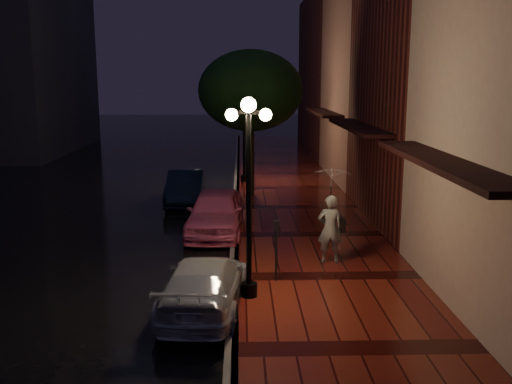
% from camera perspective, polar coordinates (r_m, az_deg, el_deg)
% --- Properties ---
extents(ground, '(120.00, 120.00, 0.00)m').
position_cam_1_polar(ground, '(17.48, -2.11, -4.74)').
color(ground, black).
rests_on(ground, ground).
extents(sidewalk, '(4.50, 60.00, 0.15)m').
position_cam_1_polar(sidewalk, '(17.58, 5.26, -4.44)').
color(sidewalk, '#47100C').
rests_on(sidewalk, ground).
extents(curb, '(0.25, 60.00, 0.15)m').
position_cam_1_polar(curb, '(17.46, -2.11, -4.51)').
color(curb, '#595451').
rests_on(curb, ground).
extents(storefront_mid, '(5.00, 8.00, 11.00)m').
position_cam_1_polar(storefront_mid, '(20.01, 18.83, 12.64)').
color(storefront_mid, '#511914').
rests_on(storefront_mid, ground).
extents(storefront_far, '(5.00, 8.00, 9.00)m').
position_cam_1_polar(storefront_far, '(27.65, 12.92, 10.36)').
color(storefront_far, '#8C5951').
rests_on(storefront_far, ground).
extents(storefront_extra, '(5.00, 12.00, 10.00)m').
position_cam_1_polar(storefront_extra, '(37.42, 9.11, 11.46)').
color(storefront_extra, '#511914').
rests_on(storefront_extra, ground).
extents(streetlamp_near, '(0.96, 0.36, 4.31)m').
position_cam_1_polar(streetlamp_near, '(12.01, -0.73, 0.57)').
color(streetlamp_near, black).
rests_on(streetlamp_near, sidewalk).
extents(streetlamp_far, '(0.96, 0.36, 4.31)m').
position_cam_1_polar(streetlamp_far, '(25.90, -1.20, 6.38)').
color(streetlamp_far, black).
rests_on(streetlamp_far, sidewalk).
extents(street_tree, '(4.16, 4.16, 5.80)m').
position_cam_1_polar(street_tree, '(22.80, -0.50, 9.85)').
color(street_tree, black).
rests_on(street_tree, sidewalk).
extents(pink_car, '(1.92, 4.27, 1.42)m').
position_cam_1_polar(pink_car, '(17.93, -4.02, -2.00)').
color(pink_car, '#DD5B88').
rests_on(pink_car, ground).
extents(navy_car, '(1.40, 3.93, 1.29)m').
position_cam_1_polar(navy_car, '(22.46, -7.02, 0.49)').
color(navy_car, black).
rests_on(navy_car, ground).
extents(silver_car, '(1.96, 4.10, 1.15)m').
position_cam_1_polar(silver_car, '(12.20, -5.20, -9.18)').
color(silver_car, '#ACADB4').
rests_on(silver_car, ground).
extents(woman_with_umbrella, '(1.03, 1.05, 2.48)m').
position_cam_1_polar(woman_with_umbrella, '(14.59, 7.51, -0.83)').
color(woman_with_umbrella, silver).
rests_on(woman_with_umbrella, sidewalk).
extents(parking_meter, '(0.14, 0.11, 1.46)m').
position_cam_1_polar(parking_meter, '(13.34, 2.03, -5.27)').
color(parking_meter, black).
rests_on(parking_meter, sidewalk).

